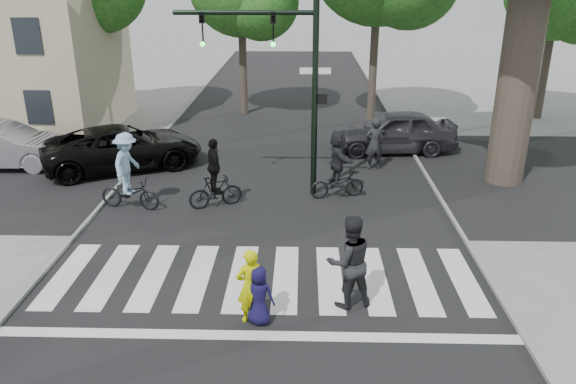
{
  "coord_description": "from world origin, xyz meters",
  "views": [
    {
      "loc": [
        0.85,
        -10.1,
        6.44
      ],
      "look_at": [
        0.5,
        3.0,
        1.3
      ],
      "focal_mm": 35.0,
      "sensor_mm": 36.0,
      "label": 1
    }
  ],
  "objects_px": {
    "traffic_signal": "(286,67)",
    "car_silver": "(2,146)",
    "pedestrian_woman": "(250,286)",
    "pedestrian_adult": "(349,262)",
    "car_suv": "(123,147)",
    "pedestrian_child": "(259,296)",
    "cyclist_right": "(338,168)",
    "cyclist_mid": "(215,180)",
    "cyclist_left": "(128,176)",
    "car_grey": "(393,131)"
  },
  "relations": [
    {
      "from": "pedestrian_woman",
      "to": "car_silver",
      "type": "xyz_separation_m",
      "value": [
        -9.53,
        9.16,
        0.0
      ]
    },
    {
      "from": "pedestrian_woman",
      "to": "pedestrian_child",
      "type": "bearing_deg",
      "value": 131.15
    },
    {
      "from": "cyclist_right",
      "to": "car_silver",
      "type": "bearing_deg",
      "value": 167.54
    },
    {
      "from": "pedestrian_woman",
      "to": "pedestrian_adult",
      "type": "relative_size",
      "value": 0.78
    },
    {
      "from": "cyclist_left",
      "to": "cyclist_mid",
      "type": "height_order",
      "value": "cyclist_left"
    },
    {
      "from": "traffic_signal",
      "to": "cyclist_left",
      "type": "distance_m",
      "value": 5.51
    },
    {
      "from": "cyclist_mid",
      "to": "car_suv",
      "type": "height_order",
      "value": "cyclist_mid"
    },
    {
      "from": "pedestrian_child",
      "to": "pedestrian_adult",
      "type": "relative_size",
      "value": 0.61
    },
    {
      "from": "pedestrian_adult",
      "to": "cyclist_left",
      "type": "xyz_separation_m",
      "value": [
        -5.96,
        4.96,
        -0.02
      ]
    },
    {
      "from": "pedestrian_woman",
      "to": "cyclist_right",
      "type": "relative_size",
      "value": 0.73
    },
    {
      "from": "car_suv",
      "to": "car_silver",
      "type": "xyz_separation_m",
      "value": [
        -4.26,
        -0.04,
        0.03
      ]
    },
    {
      "from": "car_grey",
      "to": "cyclist_right",
      "type": "bearing_deg",
      "value": -31.62
    },
    {
      "from": "pedestrian_adult",
      "to": "cyclist_left",
      "type": "height_order",
      "value": "cyclist_left"
    },
    {
      "from": "cyclist_right",
      "to": "traffic_signal",
      "type": "bearing_deg",
      "value": 170.03
    },
    {
      "from": "pedestrian_child",
      "to": "car_suv",
      "type": "bearing_deg",
      "value": -44.41
    },
    {
      "from": "traffic_signal",
      "to": "car_suv",
      "type": "bearing_deg",
      "value": 158.07
    },
    {
      "from": "cyclist_mid",
      "to": "pedestrian_woman",
      "type": "bearing_deg",
      "value": -74.97
    },
    {
      "from": "traffic_signal",
      "to": "pedestrian_child",
      "type": "height_order",
      "value": "traffic_signal"
    },
    {
      "from": "cyclist_left",
      "to": "car_grey",
      "type": "bearing_deg",
      "value": 34.51
    },
    {
      "from": "car_grey",
      "to": "cyclist_left",
      "type": "bearing_deg",
      "value": -60.62
    },
    {
      "from": "pedestrian_woman",
      "to": "cyclist_mid",
      "type": "height_order",
      "value": "cyclist_mid"
    },
    {
      "from": "pedestrian_woman",
      "to": "cyclist_left",
      "type": "bearing_deg",
      "value": -78.34
    },
    {
      "from": "cyclist_left",
      "to": "car_silver",
      "type": "height_order",
      "value": "cyclist_left"
    },
    {
      "from": "cyclist_mid",
      "to": "car_suv",
      "type": "distance_m",
      "value": 5.09
    },
    {
      "from": "pedestrian_woman",
      "to": "car_grey",
      "type": "relative_size",
      "value": 0.33
    },
    {
      "from": "pedestrian_adult",
      "to": "cyclist_left",
      "type": "distance_m",
      "value": 7.75
    },
    {
      "from": "cyclist_right",
      "to": "car_silver",
      "type": "relative_size",
      "value": 0.45
    },
    {
      "from": "traffic_signal",
      "to": "car_silver",
      "type": "height_order",
      "value": "traffic_signal"
    },
    {
      "from": "car_grey",
      "to": "car_silver",
      "type": "bearing_deg",
      "value": -86.11
    },
    {
      "from": "pedestrian_woman",
      "to": "cyclist_left",
      "type": "relative_size",
      "value": 0.68
    },
    {
      "from": "cyclist_right",
      "to": "car_suv",
      "type": "bearing_deg",
      "value": 160.49
    },
    {
      "from": "car_suv",
      "to": "car_grey",
      "type": "relative_size",
      "value": 1.15
    },
    {
      "from": "pedestrian_adult",
      "to": "traffic_signal",
      "type": "bearing_deg",
      "value": -93.69
    },
    {
      "from": "pedestrian_woman",
      "to": "car_grey",
      "type": "xyz_separation_m",
      "value": [
        4.44,
        11.38,
        0.03
      ]
    },
    {
      "from": "pedestrian_adult",
      "to": "cyclist_mid",
      "type": "height_order",
      "value": "cyclist_mid"
    },
    {
      "from": "pedestrian_adult",
      "to": "car_grey",
      "type": "relative_size",
      "value": 0.43
    },
    {
      "from": "cyclist_mid",
      "to": "car_suv",
      "type": "xyz_separation_m",
      "value": [
        -3.74,
        3.46,
        -0.1
      ]
    },
    {
      "from": "cyclist_left",
      "to": "car_grey",
      "type": "relative_size",
      "value": 0.48
    },
    {
      "from": "pedestrian_woman",
      "to": "pedestrian_adult",
      "type": "xyz_separation_m",
      "value": [
        1.96,
        0.62,
        0.23
      ]
    },
    {
      "from": "cyclist_mid",
      "to": "cyclist_right",
      "type": "distance_m",
      "value": 3.7
    },
    {
      "from": "cyclist_mid",
      "to": "car_grey",
      "type": "relative_size",
      "value": 0.44
    },
    {
      "from": "cyclist_left",
      "to": "traffic_signal",
      "type": "bearing_deg",
      "value": 16.15
    },
    {
      "from": "pedestrian_woman",
      "to": "pedestrian_child",
      "type": "relative_size",
      "value": 1.27
    },
    {
      "from": "car_grey",
      "to": "pedestrian_woman",
      "type": "bearing_deg",
      "value": -26.43
    },
    {
      "from": "car_silver",
      "to": "cyclist_left",
      "type": "bearing_deg",
      "value": -123.68
    },
    {
      "from": "cyclist_left",
      "to": "cyclist_mid",
      "type": "relative_size",
      "value": 1.09
    },
    {
      "from": "pedestrian_woman",
      "to": "cyclist_right",
      "type": "bearing_deg",
      "value": -131.33
    },
    {
      "from": "pedestrian_child",
      "to": "car_suv",
      "type": "distance_m",
      "value": 10.76
    },
    {
      "from": "traffic_signal",
      "to": "car_suv",
      "type": "xyz_separation_m",
      "value": [
        -5.77,
        2.32,
        -3.15
      ]
    },
    {
      "from": "pedestrian_woman",
      "to": "cyclist_mid",
      "type": "xyz_separation_m",
      "value": [
        -1.54,
        5.74,
        0.08
      ]
    }
  ]
}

